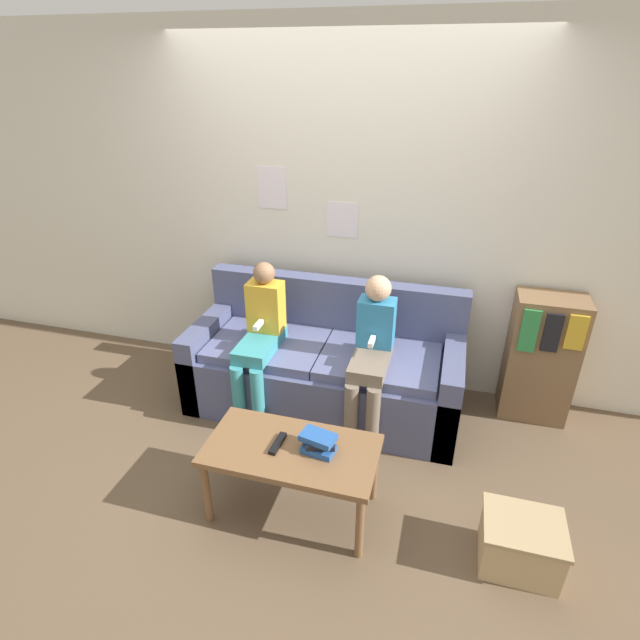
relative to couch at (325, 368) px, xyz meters
The scene contains 10 objects.
ground_plane 0.60m from the couch, 90.00° to the right, with size 10.00×10.00×0.00m, color brown.
wall_back 1.11m from the couch, 90.01° to the left, with size 8.00×0.07×2.60m.
couch is the anchor object (origin of this frame).
coffee_table 1.04m from the couch, 85.06° to the right, with size 0.93×0.49×0.45m.
person_left 0.56m from the couch, 154.19° to the right, with size 0.24×0.55×1.11m.
person_right 0.53m from the couch, 28.33° to the right, with size 0.24×0.55×1.10m.
tv_remote 1.04m from the couch, 89.35° to the right, with size 0.05×0.17×0.02m.
book_stack 1.06m from the couch, 76.73° to the right, with size 0.20×0.16×0.10m.
bookshelf 1.52m from the couch, 11.14° to the left, with size 0.45×0.32×0.93m.
storage_box 1.69m from the couch, 38.97° to the right, with size 0.40×0.33×0.28m.
Camera 1 is at (0.80, -2.47, 2.30)m, focal length 28.00 mm.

